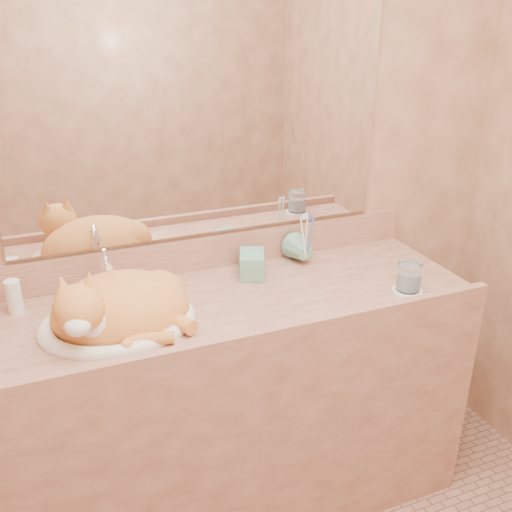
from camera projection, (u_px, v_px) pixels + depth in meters
name	position (u px, v px, depth m)	size (l,w,h in m)	color
wall_back	(201.00, 158.00, 1.91)	(2.40, 0.02, 2.50)	#8E5E40
vanity_counter	(233.00, 406.00, 2.01)	(1.60, 0.55, 0.85)	brown
mirror	(200.00, 117.00, 1.84)	(1.30, 0.02, 0.80)	white
sink_basin	(116.00, 303.00, 1.67)	(0.45, 0.38, 0.14)	white
faucet	(107.00, 276.00, 1.82)	(0.04, 0.11, 0.16)	white
cat	(117.00, 306.00, 1.66)	(0.41, 0.34, 0.22)	#CA732E
soap_dispenser	(252.00, 258.00, 1.91)	(0.09, 0.09, 0.19)	#66A388
toothbrush_cup	(306.00, 254.00, 2.06)	(0.10, 0.10, 0.09)	#66A388
toothbrushes	(307.00, 235.00, 2.03)	(0.03, 0.03, 0.20)	white
saucer	(407.00, 291.00, 1.88)	(0.10, 0.10, 0.01)	white
water_glass	(409.00, 277.00, 1.86)	(0.08, 0.08, 0.09)	white
lotion_bottle	(14.00, 297.00, 1.74)	(0.05, 0.05, 0.11)	white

